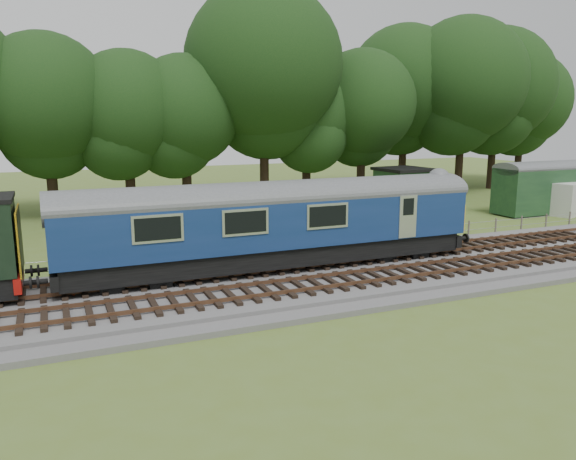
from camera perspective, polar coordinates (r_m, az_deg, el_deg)
name	(u,v)px	position (r m, az deg, el deg)	size (l,w,h in m)	color
ground	(315,281)	(23.76, 2.73, -5.23)	(120.00, 120.00, 0.00)	#556A27
ballast	(315,277)	(23.71, 2.74, -4.82)	(70.00, 7.00, 0.35)	#4C4C4F
track_north	(301,264)	(24.87, 1.33, -3.47)	(67.20, 2.40, 0.21)	black
track_south	(333,282)	(22.28, 4.54, -5.26)	(67.20, 2.40, 0.21)	black
fence	(275,257)	(27.74, -1.32, -2.81)	(64.00, 0.12, 1.00)	#6B6054
tree_line	(191,207)	(44.16, -9.81, 2.30)	(70.00, 8.00, 18.00)	black
dmu_railcar	(275,217)	(23.93, -1.33, 1.31)	(18.05, 2.86, 3.88)	black
worker	(68,275)	(21.99, -21.45, -4.28)	(0.58, 0.38, 1.58)	#E83C0C
shed	(403,187)	(44.66, 11.61, 4.31)	(3.99, 3.99, 3.02)	#193820
caravan	(569,197)	(45.48, 26.66, 3.00)	(4.75, 2.32, 2.32)	beige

